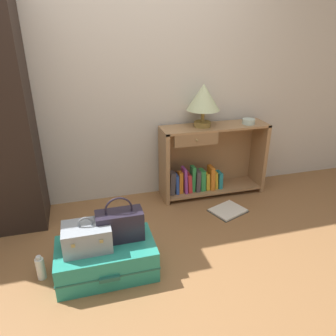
# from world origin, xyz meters

# --- Properties ---
(ground_plane) EXTENTS (9.00, 9.00, 0.00)m
(ground_plane) POSITION_xyz_m (0.00, 0.00, 0.00)
(ground_plane) COLOR olive
(back_wall) EXTENTS (6.40, 0.10, 2.60)m
(back_wall) POSITION_xyz_m (0.00, 1.50, 1.30)
(back_wall) COLOR beige
(back_wall) RESTS_ON ground_plane
(bookshelf) EXTENTS (1.12, 0.32, 0.76)m
(bookshelf) POSITION_xyz_m (0.82, 1.28, 0.36)
(bookshelf) COLOR #A37A51
(bookshelf) RESTS_ON ground_plane
(table_lamp) EXTENTS (0.33, 0.33, 0.42)m
(table_lamp) POSITION_xyz_m (0.73, 1.27, 1.04)
(table_lamp) COLOR olive
(table_lamp) RESTS_ON bookshelf
(bowl) EXTENTS (0.13, 0.13, 0.05)m
(bowl) POSITION_xyz_m (1.22, 1.23, 0.79)
(bowl) COLOR silver
(bowl) RESTS_ON bookshelf
(suitcase_large) EXTENTS (0.71, 0.44, 0.25)m
(suitcase_large) POSITION_xyz_m (-0.37, 0.30, 0.12)
(suitcase_large) COLOR teal
(suitcase_large) RESTS_ON ground_plane
(train_case) EXTENTS (0.33, 0.25, 0.25)m
(train_case) POSITION_xyz_m (-0.49, 0.30, 0.34)
(train_case) COLOR #8E99A3
(train_case) RESTS_ON suitcase_large
(handbag) EXTENTS (0.34, 0.16, 0.34)m
(handbag) POSITION_xyz_m (-0.25, 0.35, 0.37)
(handbag) COLOR #231E2D
(handbag) RESTS_ON suitcase_large
(bottle) EXTENTS (0.06, 0.06, 0.19)m
(bottle) POSITION_xyz_m (-0.84, 0.36, 0.09)
(bottle) COLOR white
(bottle) RESTS_ON ground_plane
(open_book_on_floor) EXTENTS (0.40, 0.37, 0.02)m
(open_book_on_floor) POSITION_xyz_m (0.87, 0.84, 0.01)
(open_book_on_floor) COLOR white
(open_book_on_floor) RESTS_ON ground_plane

